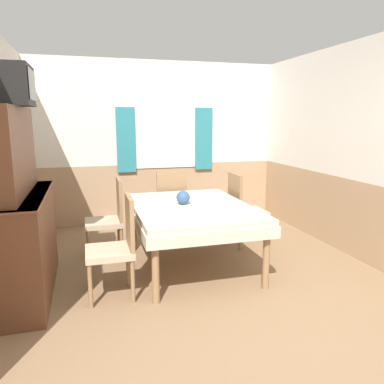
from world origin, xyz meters
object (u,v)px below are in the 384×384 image
at_px(chair_left_near, 117,244).
at_px(chair_left_far, 110,216).
at_px(sideboard, 22,219).
at_px(chair_right_far, 243,207).
at_px(vase, 183,198).
at_px(chair_head_window, 170,202).
at_px(dining_table, 191,214).
at_px(tv, 14,85).

xyz_separation_m(chair_left_near, chair_left_far, (0.00, 1.06, 0.00)).
bearing_deg(sideboard, chair_left_far, 41.87).
distance_m(chair_right_far, vase, 1.10).
xyz_separation_m(chair_head_window, sideboard, (-1.74, -1.34, 0.23)).
height_order(chair_left_far, vase, chair_left_far).
bearing_deg(chair_left_near, sideboard, 71.37).
bearing_deg(chair_left_far, dining_table, -121.05).
height_order(chair_left_far, chair_head_window, same).
distance_m(chair_left_near, chair_left_far, 1.06).
xyz_separation_m(chair_left_near, sideboard, (-0.86, 0.29, 0.23)).
relative_size(dining_table, chair_left_far, 1.79).
height_order(chair_right_far, sideboard, sideboard).
relative_size(chair_left_near, vase, 6.28).
bearing_deg(vase, chair_right_far, 25.92).
bearing_deg(chair_left_far, chair_left_near, -180.00).
relative_size(chair_left_near, tv, 1.81).
bearing_deg(vase, tv, -166.78).
bearing_deg(tv, chair_head_window, 40.01).
xyz_separation_m(sideboard, vase, (1.66, 0.31, 0.05)).
bearing_deg(chair_head_window, sideboard, -142.31).
bearing_deg(chair_left_far, chair_head_window, -56.90).
relative_size(tv, vase, 3.46).
distance_m(dining_table, tv, 2.18).
distance_m(chair_right_far, chair_left_far, 1.76).
xyz_separation_m(sideboard, tv, (0.05, -0.07, 1.21)).
xyz_separation_m(chair_left_near, tv, (-0.81, 0.22, 1.45)).
height_order(dining_table, chair_head_window, chair_head_window).
distance_m(chair_left_near, sideboard, 0.93).
bearing_deg(vase, dining_table, -40.99).
bearing_deg(sideboard, chair_head_window, 37.69).
bearing_deg(chair_left_far, vase, -119.99).
xyz_separation_m(tv, vase, (1.61, 0.38, -1.17)).
bearing_deg(dining_table, chair_right_far, 31.05).
bearing_deg(chair_right_far, dining_table, -58.95).
relative_size(chair_right_far, chair_left_near, 1.00).
bearing_deg(dining_table, vase, 139.01).
xyz_separation_m(chair_left_near, vase, (0.80, 0.59, 0.28)).
bearing_deg(chair_head_window, chair_left_far, -146.90).
bearing_deg(chair_head_window, chair_right_far, -33.10).
bearing_deg(sideboard, dining_table, 7.86).
height_order(chair_left_near, vase, chair_left_near).
xyz_separation_m(chair_left_near, chair_head_window, (0.88, 1.63, 0.00)).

